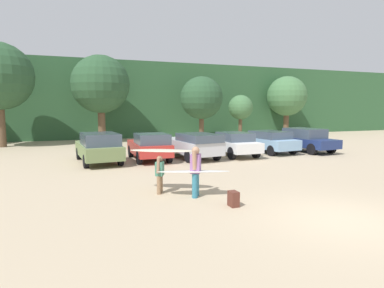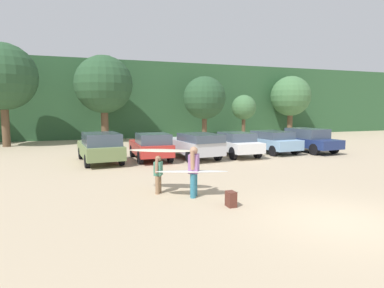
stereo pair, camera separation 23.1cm
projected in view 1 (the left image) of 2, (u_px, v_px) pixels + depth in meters
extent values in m
plane|color=tan|center=(343.00, 220.00, 8.39)|extent=(120.00, 120.00, 0.00)
cube|color=#2D5633|center=(130.00, 101.00, 36.80)|extent=(108.00, 12.00, 7.36)
cylinder|color=brown|center=(1.00, 126.00, 23.99)|extent=(0.55, 0.55, 3.09)
cylinder|color=brown|center=(102.00, 126.00, 27.47)|extent=(0.61, 0.61, 2.81)
sphere|color=#284C2D|center=(101.00, 84.00, 27.09)|extent=(4.81, 4.81, 4.81)
cylinder|color=brown|center=(201.00, 128.00, 29.99)|extent=(0.44, 0.44, 2.16)
sphere|color=#284C2D|center=(202.00, 98.00, 29.69)|extent=(3.88, 3.88, 3.88)
cylinder|color=brown|center=(240.00, 128.00, 31.81)|extent=(0.36, 0.36, 1.94)
sphere|color=#427042|center=(241.00, 107.00, 31.60)|extent=(2.37, 2.37, 2.37)
cylinder|color=brown|center=(286.00, 124.00, 35.22)|extent=(0.56, 0.56, 2.37)
sphere|color=#427042|center=(287.00, 96.00, 34.89)|extent=(4.22, 4.22, 4.22)
cube|color=#6B7F4C|center=(98.00, 150.00, 17.29)|extent=(2.21, 4.68, 0.67)
cube|color=#3F4C5B|center=(100.00, 139.00, 16.63)|extent=(1.90, 2.63, 0.60)
cylinder|color=black|center=(79.00, 154.00, 18.32)|extent=(0.27, 0.67, 0.66)
cylinder|color=black|center=(109.00, 152.00, 19.02)|extent=(0.27, 0.67, 0.66)
cylinder|color=black|center=(86.00, 161.00, 15.62)|extent=(0.27, 0.67, 0.66)
cylinder|color=black|center=(120.00, 159.00, 16.33)|extent=(0.27, 0.67, 0.66)
cube|color=#B72D28|center=(149.00, 148.00, 18.14)|extent=(1.81, 4.08, 0.63)
cube|color=#3F4C5B|center=(152.00, 139.00, 17.31)|extent=(1.64, 1.98, 0.54)
cylinder|color=black|center=(131.00, 151.00, 19.16)|extent=(0.23, 0.70, 0.70)
cylinder|color=black|center=(157.00, 150.00, 19.70)|extent=(0.23, 0.70, 0.70)
cylinder|color=black|center=(139.00, 158.00, 16.66)|extent=(0.23, 0.70, 0.70)
cylinder|color=black|center=(169.00, 156.00, 17.19)|extent=(0.23, 0.70, 0.70)
cube|color=silver|center=(191.00, 146.00, 18.83)|extent=(2.40, 4.65, 0.71)
cube|color=#3F4C5B|center=(199.00, 138.00, 17.85)|extent=(2.02, 2.68, 0.42)
cylinder|color=black|center=(167.00, 150.00, 19.79)|extent=(0.30, 0.71, 0.69)
cylinder|color=black|center=(192.00, 148.00, 20.56)|extent=(0.30, 0.71, 0.69)
cylinder|color=black|center=(189.00, 156.00, 17.18)|extent=(0.30, 0.71, 0.69)
cylinder|color=black|center=(217.00, 154.00, 17.96)|extent=(0.30, 0.71, 0.69)
cube|color=white|center=(232.00, 145.00, 19.78)|extent=(1.80, 4.36, 0.57)
cube|color=#3F4C5B|center=(235.00, 137.00, 19.41)|extent=(1.63, 2.09, 0.50)
cylinder|color=black|center=(211.00, 148.00, 20.85)|extent=(0.23, 0.72, 0.72)
cylinder|color=black|center=(232.00, 147.00, 21.42)|extent=(0.23, 0.72, 0.72)
cylinder|color=black|center=(232.00, 153.00, 18.20)|extent=(0.23, 0.72, 0.72)
cylinder|color=black|center=(256.00, 152.00, 18.77)|extent=(0.23, 0.72, 0.72)
cube|color=#84ADD1|center=(268.00, 143.00, 21.11)|extent=(2.30, 4.23, 0.62)
cube|color=#3F4C5B|center=(270.00, 135.00, 20.92)|extent=(1.97, 2.56, 0.46)
cylinder|color=black|center=(245.00, 146.00, 21.96)|extent=(0.29, 0.67, 0.65)
cylinder|color=black|center=(265.00, 145.00, 22.71)|extent=(0.29, 0.67, 0.65)
cylinder|color=black|center=(272.00, 151.00, 19.58)|extent=(0.29, 0.67, 0.65)
cylinder|color=black|center=(293.00, 149.00, 20.34)|extent=(0.29, 0.67, 0.65)
cube|color=navy|center=(304.00, 142.00, 21.73)|extent=(2.17, 4.76, 0.56)
cube|color=#3F4C5B|center=(304.00, 133.00, 21.65)|extent=(1.86, 2.64, 0.62)
cylinder|color=black|center=(279.00, 144.00, 22.79)|extent=(0.28, 0.73, 0.71)
cylinder|color=black|center=(297.00, 143.00, 23.48)|extent=(0.28, 0.73, 0.71)
cylinder|color=black|center=(312.00, 149.00, 20.05)|extent=(0.28, 0.73, 0.71)
cylinder|color=black|center=(331.00, 148.00, 20.73)|extent=(0.28, 0.73, 0.71)
cylinder|color=teal|center=(195.00, 186.00, 10.43)|extent=(0.18, 0.18, 0.79)
cylinder|color=teal|center=(196.00, 184.00, 10.70)|extent=(0.18, 0.18, 0.79)
cube|color=#9966A5|center=(196.00, 164.00, 10.49)|extent=(0.46, 0.50, 0.60)
sphere|color=tan|center=(196.00, 150.00, 10.44)|extent=(0.25, 0.25, 0.25)
cylinder|color=tan|center=(194.00, 160.00, 10.25)|extent=(0.24, 0.27, 0.65)
cylinder|color=tan|center=(197.00, 158.00, 10.69)|extent=(0.23, 0.26, 0.65)
cylinder|color=#8C6B4C|center=(159.00, 185.00, 10.88)|extent=(0.14, 0.14, 0.61)
cylinder|color=#8C6B4C|center=(161.00, 184.00, 11.10)|extent=(0.14, 0.14, 0.61)
cube|color=#3F7F66|center=(160.00, 169.00, 10.93)|extent=(0.36, 0.39, 0.47)
sphere|color=#8C664C|center=(160.00, 159.00, 10.90)|extent=(0.20, 0.20, 0.20)
cylinder|color=#8C664C|center=(158.00, 166.00, 10.75)|extent=(0.19, 0.23, 0.51)
cylinder|color=#8C664C|center=(161.00, 164.00, 11.09)|extent=(0.14, 0.15, 0.50)
ellipsoid|color=white|center=(194.00, 172.00, 10.55)|extent=(2.47, 1.37, 0.14)
ellipsoid|color=beige|center=(162.00, 151.00, 11.04)|extent=(2.27, 1.60, 0.08)
cube|color=#592D23|center=(233.00, 199.00, 9.54)|extent=(0.24, 0.34, 0.45)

